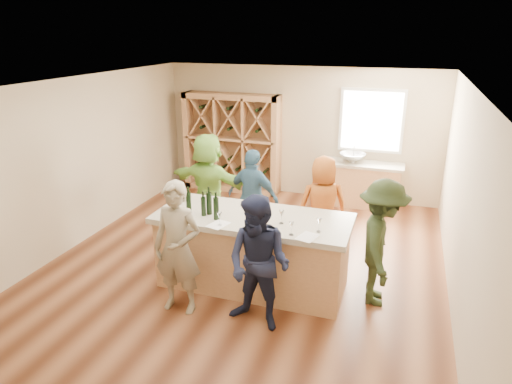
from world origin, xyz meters
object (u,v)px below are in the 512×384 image
(wine_bottle_b, at_px, (203,206))
(person_server, at_px, (381,243))
(person_near_right, at_px, (259,264))
(person_far_left, at_px, (209,184))
(person_far_right, at_px, (323,206))
(wine_bottle_a, at_px, (189,203))
(wine_bottle_d, at_px, (216,209))
(sink, at_px, (352,158))
(wine_bottle_c, at_px, (209,203))
(tasting_counter_base, at_px, (253,253))
(person_near_left, at_px, (178,248))
(person_far_mid, at_px, (253,197))
(wine_rack, at_px, (232,143))

(wine_bottle_b, bearing_deg, person_server, 8.16)
(person_near_right, bearing_deg, person_far_left, 137.34)
(person_server, distance_m, person_far_right, 1.57)
(wine_bottle_a, bearing_deg, wine_bottle_d, -12.52)
(sink, relative_size, wine_bottle_c, 1.70)
(person_far_left, bearing_deg, tasting_counter_base, 141.25)
(wine_bottle_d, bearing_deg, person_far_right, 54.24)
(person_near_left, distance_m, person_far_left, 2.43)
(sink, bearing_deg, person_far_left, -134.20)
(sink, height_order, wine_bottle_b, wine_bottle_b)
(tasting_counter_base, height_order, wine_bottle_d, wine_bottle_d)
(person_near_left, relative_size, person_far_mid, 1.07)
(tasting_counter_base, relative_size, person_far_left, 1.41)
(wine_bottle_b, distance_m, person_far_mid, 1.59)
(wine_bottle_c, xyz_separation_m, person_far_right, (1.33, 1.47, -0.42))
(sink, xyz_separation_m, person_near_right, (-0.51, -4.65, -0.16))
(wine_rack, bearing_deg, person_near_right, -65.13)
(tasting_counter_base, distance_m, wine_bottle_b, 0.99)
(wine_rack, relative_size, tasting_counter_base, 0.85)
(person_far_right, height_order, person_far_left, person_far_left)
(person_server, height_order, person_far_mid, person_server)
(wine_bottle_c, distance_m, person_server, 2.37)
(sink, height_order, person_far_mid, person_far_mid)
(wine_rack, height_order, person_far_mid, wine_rack)
(sink, relative_size, person_server, 0.31)
(person_near_right, bearing_deg, wine_bottle_c, 153.49)
(wine_bottle_b, bearing_deg, person_far_right, 48.26)
(person_near_right, relative_size, person_far_mid, 1.03)
(sink, relative_size, person_near_right, 0.32)
(wine_rack, height_order, person_far_left, wine_rack)
(wine_rack, xyz_separation_m, person_server, (3.54, -3.69, -0.23))
(wine_bottle_b, xyz_separation_m, person_server, (2.38, 0.34, -0.35))
(sink, xyz_separation_m, person_far_mid, (-1.34, -2.43, -0.18))
(wine_bottle_a, height_order, person_far_left, person_far_left)
(wine_rack, xyz_separation_m, wine_bottle_c, (1.21, -3.96, 0.14))
(person_server, bearing_deg, wine_bottle_c, 91.38)
(wine_bottle_b, relative_size, wine_bottle_c, 0.85)
(wine_bottle_c, height_order, person_near_left, person_near_left)
(wine_rack, distance_m, person_near_left, 4.84)
(person_far_right, bearing_deg, tasting_counter_base, 41.73)
(tasting_counter_base, relative_size, wine_bottle_d, 8.42)
(wine_rack, height_order, person_far_right, wine_rack)
(wine_bottle_a, bearing_deg, person_far_right, 42.95)
(wine_rack, relative_size, wine_bottle_c, 6.90)
(wine_bottle_c, height_order, person_far_right, person_far_right)
(wine_bottle_c, bearing_deg, wine_rack, 107.01)
(person_far_right, bearing_deg, wine_bottle_c, 28.28)
(wine_bottle_a, distance_m, person_near_left, 0.81)
(person_near_left, height_order, person_server, person_near_left)
(person_server, bearing_deg, sink, 7.92)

